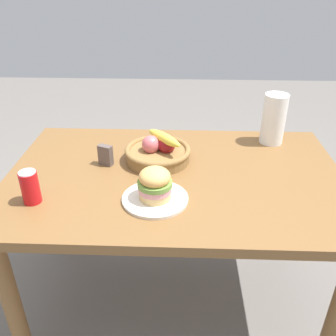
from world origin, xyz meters
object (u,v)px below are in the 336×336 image
Objects in this scene: soda_can at (30,187)px; fruit_basket at (158,152)px; napkin_holder at (106,155)px; paper_towel_roll at (274,119)px; sandwich at (155,183)px; plate at (155,199)px.

soda_can is 0.55m from fruit_basket.
fruit_basket is 0.23m from napkin_holder.
soda_can is at bearing -150.85° from paper_towel_roll.
sandwich is at bearing -135.53° from paper_towel_roll.
plate is at bearing -88.55° from fruit_basket.
soda_can is 1.12m from paper_towel_roll.
sandwich is 0.74m from paper_towel_roll.
sandwich reaches higher than soda_can.
paper_towel_roll is at bearing 44.47° from plate.
soda_can reaches higher than napkin_holder.
plate is at bearing -25.86° from napkin_holder.
sandwich is 1.01× the size of soda_can.
soda_can reaches higher than plate.
plate is 0.75m from paper_towel_roll.
fruit_basket is 3.22× the size of napkin_holder.
paper_towel_roll is 0.81m from napkin_holder.
plate is 1.02× the size of paper_towel_roll.
sandwich is 0.31m from fruit_basket.
soda_can is at bearing -104.06° from napkin_holder.
fruit_basket reaches higher than sandwich.
fruit_basket is 0.58m from paper_towel_roll.
sandwich is 0.35m from napkin_holder.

